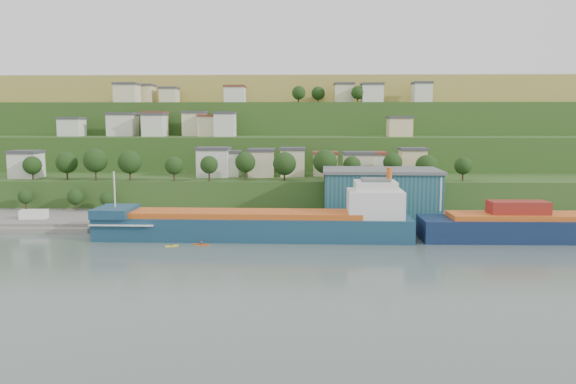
{
  "coord_description": "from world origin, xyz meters",
  "views": [
    {
      "loc": [
        17.74,
        -121.32,
        27.27
      ],
      "look_at": [
        14.36,
        15.0,
        10.23
      ],
      "focal_mm": 35.0,
      "sensor_mm": 36.0,
      "label": 1
    }
  ],
  "objects_px": {
    "warehouse": "(381,193)",
    "caravan": "(34,216)",
    "kayak_orange": "(201,244)"
  },
  "relations": [
    {
      "from": "warehouse",
      "to": "kayak_orange",
      "type": "relative_size",
      "value": 8.72
    },
    {
      "from": "warehouse",
      "to": "caravan",
      "type": "relative_size",
      "value": 4.69
    },
    {
      "from": "kayak_orange",
      "to": "caravan",
      "type": "bearing_deg",
      "value": 170.62
    },
    {
      "from": "warehouse",
      "to": "kayak_orange",
      "type": "bearing_deg",
      "value": -144.97
    },
    {
      "from": "warehouse",
      "to": "kayak_orange",
      "type": "height_order",
      "value": "warehouse"
    },
    {
      "from": "caravan",
      "to": "kayak_orange",
      "type": "bearing_deg",
      "value": -29.77
    },
    {
      "from": "warehouse",
      "to": "caravan",
      "type": "bearing_deg",
      "value": -173.67
    },
    {
      "from": "caravan",
      "to": "kayak_orange",
      "type": "distance_m",
      "value": 52.76
    },
    {
      "from": "warehouse",
      "to": "caravan",
      "type": "xyz_separation_m",
      "value": [
        -91.69,
        -6.36,
        -5.65
      ]
    },
    {
      "from": "kayak_orange",
      "to": "warehouse",
      "type": "bearing_deg",
      "value": 47.52
    }
  ]
}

